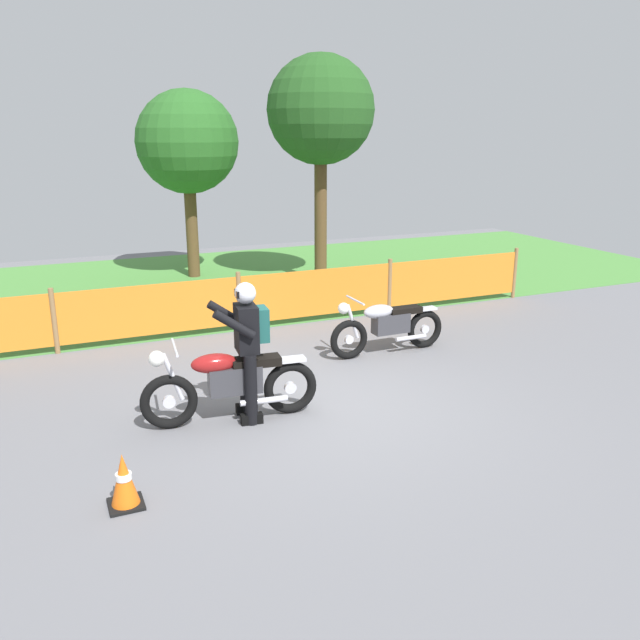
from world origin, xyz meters
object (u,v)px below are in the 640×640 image
(motorcycle_trailing, at_px, (230,383))
(traffic_cone, at_px, (124,481))
(rider_trailing, at_px, (248,344))
(motorcycle_lead, at_px, (387,325))

(motorcycle_trailing, xyz_separation_m, traffic_cone, (-1.42, -1.41, -0.23))
(rider_trailing, height_order, traffic_cone, rider_trailing)
(motorcycle_trailing, xyz_separation_m, rider_trailing, (0.23, -0.02, 0.46))
(motorcycle_trailing, bearing_deg, traffic_cone, 50.99)
(motorcycle_lead, height_order, traffic_cone, motorcycle_lead)
(motorcycle_lead, distance_m, motorcycle_trailing, 3.27)
(traffic_cone, bearing_deg, motorcycle_lead, 33.09)
(motorcycle_lead, distance_m, rider_trailing, 3.11)
(traffic_cone, bearing_deg, rider_trailing, 40.15)
(rider_trailing, bearing_deg, traffic_cone, 46.26)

